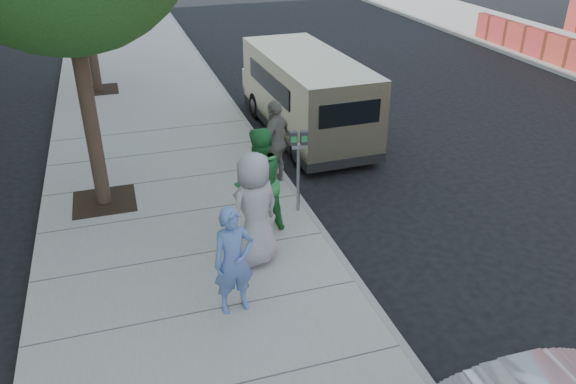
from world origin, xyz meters
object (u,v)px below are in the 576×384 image
object	(u,v)px
person_gray_shirt	(255,209)
van	(305,94)
parking_meter	(299,154)
person_officer	(234,261)
person_green_shirt	(259,182)
person_striped_polo	(276,142)

from	to	relation	value
person_gray_shirt	van	bearing A→B (deg)	-142.00
parking_meter	person_officer	world-z (taller)	person_officer
person_officer	van	bearing A→B (deg)	55.33
parking_meter	person_green_shirt	world-z (taller)	person_green_shirt
person_officer	person_gray_shirt	xyz separation A→B (m)	(0.60, 1.09, 0.13)
van	person_green_shirt	world-z (taller)	person_green_shirt
van	person_officer	bearing A→B (deg)	-118.69
person_officer	person_green_shirt	world-z (taller)	person_green_shirt
van	person_officer	xyz separation A→B (m)	(-3.31, -6.50, -0.11)
van	person_striped_polo	xyz separation A→B (m)	(-1.57, -2.72, -0.04)
parking_meter	van	size ratio (longest dim) A/B	0.29
person_green_shirt	person_gray_shirt	world-z (taller)	person_green_shirt
person_green_shirt	person_gray_shirt	size ratio (longest dim) A/B	1.02
person_green_shirt	person_striped_polo	world-z (taller)	person_green_shirt
person_officer	person_green_shirt	distance (m)	2.16
person_green_shirt	person_gray_shirt	distance (m)	0.92
person_gray_shirt	person_striped_polo	distance (m)	2.92
parking_meter	person_gray_shirt	world-z (taller)	person_gray_shirt
parking_meter	person_striped_polo	bearing A→B (deg)	102.95
van	person_green_shirt	distance (m)	5.14
parking_meter	person_gray_shirt	xyz separation A→B (m)	(-1.19, -1.39, -0.21)
parking_meter	person_officer	bearing A→B (deg)	-115.03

